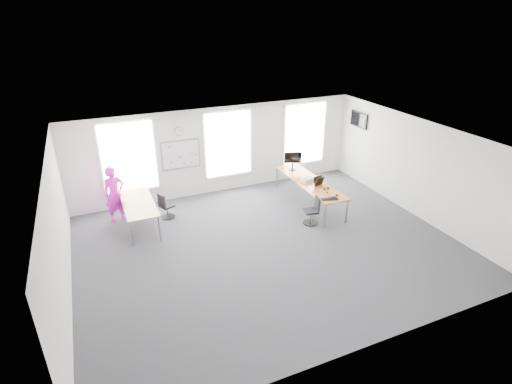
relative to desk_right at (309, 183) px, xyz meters
name	(u,v)px	position (x,y,z in m)	size (l,w,h in m)	color
floor	(269,246)	(-2.32, -1.84, -0.76)	(10.00, 10.00, 0.00)	#2D2D33
ceiling	(270,141)	(-2.32, -1.84, 2.24)	(10.00, 10.00, 0.00)	white
wall_back	(220,150)	(-2.32, 2.16, 0.74)	(10.00, 10.00, 0.00)	silver
wall_front	(366,288)	(-2.32, -5.84, 0.74)	(10.00, 10.00, 0.00)	silver
wall_left	(58,237)	(-7.32, -1.84, 0.74)	(10.00, 10.00, 0.00)	silver
wall_right	(418,169)	(2.68, -1.84, 0.74)	(10.00, 10.00, 0.00)	silver
window_left	(129,157)	(-5.32, 2.13, 0.94)	(1.60, 0.06, 2.20)	silver
window_mid	(228,144)	(-2.02, 2.13, 0.94)	(1.60, 0.06, 2.20)	silver
window_right	(304,134)	(0.98, 2.13, 0.94)	(1.60, 0.06, 2.20)	silver
desk_right	(309,183)	(0.00, 0.00, 0.00)	(0.88, 3.32, 0.81)	#B37F34
desk_left	(138,204)	(-5.36, 0.67, -0.03)	(0.87, 2.17, 0.79)	#B37F34
chair_right	(313,212)	(-0.56, -1.20, -0.38)	(0.47, 0.46, 0.86)	black
chair_left	(166,207)	(-4.55, 0.89, -0.39)	(0.50, 0.49, 0.83)	black
person	(115,194)	(-5.93, 1.37, 0.11)	(0.63, 0.41, 1.73)	#EC1ACA
whiteboard	(181,155)	(-3.67, 2.13, 0.79)	(1.20, 0.03, 0.90)	silver
wall_clock	(179,131)	(-3.67, 2.13, 1.59)	(0.30, 0.30, 0.04)	gray
tv	(359,120)	(2.63, 1.16, 1.54)	(0.06, 0.90, 0.55)	black
keyboard	(330,199)	(-0.14, -1.40, 0.06)	(0.49, 0.17, 0.02)	black
mouse	(337,195)	(0.20, -1.28, 0.07)	(0.07, 0.11, 0.04)	black
lens_cap	(327,193)	(0.06, -0.99, 0.06)	(0.06, 0.06, 0.01)	black
headphones	(326,189)	(0.13, -0.78, 0.10)	(0.16, 0.09, 0.09)	black
laptop_sleeve	(319,181)	(0.11, -0.39, 0.20)	(0.38, 0.29, 0.30)	black
paper_stack	(307,180)	(-0.08, 0.02, 0.11)	(0.35, 0.26, 0.12)	#F4E7C0
monitor	(293,159)	(-0.04, 1.10, 0.44)	(0.57, 0.25, 0.65)	black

